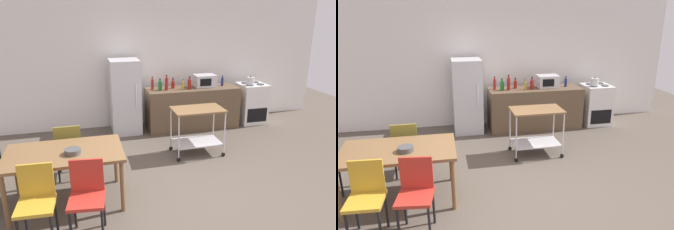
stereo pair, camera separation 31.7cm
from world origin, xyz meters
The scene contains 20 objects.
ground_plane centered at (0.00, 0.00, 0.00)m, with size 12.00×12.00×0.00m, color brown.
back_wall centered at (0.00, 3.20, 1.45)m, with size 8.40×0.12×2.90m, color white.
kitchen_counter centered at (0.90, 2.60, 0.45)m, with size 2.00×0.64×0.90m, color brown.
dining_table centered at (-1.69, 0.21, 0.67)m, with size 1.50×0.90×0.75m.
chair_red centered at (-1.44, -0.52, 0.52)m, with size 0.45×0.45×0.89m.
chair_mustard centered at (-1.99, -0.49, 0.52)m, with size 0.42×0.42×0.89m.
chair_olive centered at (-1.67, 0.90, 0.52)m, with size 0.40×0.40×0.89m.
stove_oven centered at (2.35, 2.62, 0.45)m, with size 0.60×0.61×0.92m.
refrigerator centered at (-0.55, 2.70, 0.78)m, with size 0.60×0.63×1.55m.
kitchen_cart centered at (0.53, 1.27, 0.57)m, with size 0.91×0.57×0.85m.
bottle_soy_sauce centered at (0.03, 2.68, 1.01)m, with size 0.06×0.06×0.28m.
bottle_olive_oil centered at (0.17, 2.58, 1.00)m, with size 0.08×0.08×0.25m.
bottle_soda centered at (0.31, 2.56, 1.03)m, with size 0.07×0.07×0.33m.
bottle_wine centered at (0.48, 2.68, 0.99)m, with size 0.07×0.07×0.23m.
bottle_sesame_oil centered at (0.65, 2.53, 0.99)m, with size 0.06×0.06×0.21m.
bottle_vinegar centered at (0.80, 2.52, 1.01)m, with size 0.08×0.08×0.27m.
microwave centered at (1.20, 2.66, 1.03)m, with size 0.46×0.35×0.26m.
bottle_sparkling_water centered at (1.60, 2.63, 0.99)m, with size 0.06×0.06×0.24m.
fruit_bowl centered at (-1.58, 0.11, 0.78)m, with size 0.21×0.21×0.07m, color #4C4C4C.
kettle centered at (2.23, 2.52, 1.00)m, with size 0.24×0.17×0.19m.
Camera 2 is at (-1.09, -3.94, 2.50)m, focal length 34.74 mm.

